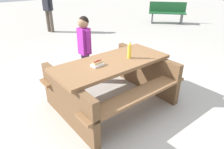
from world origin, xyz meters
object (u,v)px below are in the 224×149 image
at_px(park_bench_near, 167,12).
at_px(hotdog_tray, 98,64).
at_px(picnic_table, 112,79).
at_px(soda_bottle, 130,50).
at_px(child_in_coat, 84,42).
at_px(bystander_adult, 47,1).

bearing_deg(park_bench_near, hotdog_tray, 33.73).
distance_m(picnic_table, soda_bottle, 0.53).
distance_m(soda_bottle, hotdog_tray, 0.57).
relative_size(picnic_table, child_in_coat, 1.50).
height_order(soda_bottle, park_bench_near, soda_bottle).
bearing_deg(child_in_coat, hotdog_tray, 73.49).
bearing_deg(soda_bottle, park_bench_near, -143.25).
bearing_deg(child_in_coat, picnic_table, 88.93).
xyz_separation_m(soda_bottle, child_in_coat, (0.28, -0.98, -0.07)).
distance_m(soda_bottle, bystander_adult, 5.10).
xyz_separation_m(park_bench_near, bystander_adult, (4.57, -1.35, 0.61)).
relative_size(picnic_table, soda_bottle, 6.89).
bearing_deg(picnic_table, child_in_coat, -91.07).
bearing_deg(bystander_adult, picnic_table, 81.95).
relative_size(park_bench_near, bystander_adult, 0.82).
height_order(park_bench_near, bystander_adult, bystander_adult).
height_order(picnic_table, hotdog_tray, hotdog_tray).
bearing_deg(hotdog_tray, soda_bottle, 178.08).
distance_m(soda_bottle, child_in_coat, 1.02).
distance_m(picnic_table, park_bench_near, 6.44).
bearing_deg(picnic_table, bystander_adult, -98.05).
bearing_deg(hotdog_tray, bystander_adult, -100.96).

